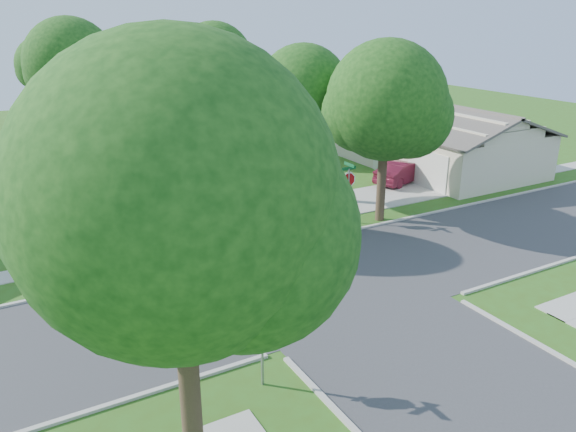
% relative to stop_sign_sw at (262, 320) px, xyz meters
% --- Properties ---
extents(ground, '(100.00, 100.00, 0.00)m').
position_rel_stop_sign_sw_xyz_m(ground, '(4.70, 4.70, -2.03)').
color(ground, '#335417').
rests_on(ground, ground).
extents(road_ns, '(7.00, 100.00, 0.02)m').
position_rel_stop_sign_sw_xyz_m(road_ns, '(4.70, 4.70, -2.03)').
color(road_ns, '#333335').
rests_on(road_ns, ground).
extents(sidewalk_ne, '(1.20, 40.00, 0.04)m').
position_rel_stop_sign_sw_xyz_m(sidewalk_ne, '(10.80, 30.70, -2.01)').
color(sidewalk_ne, '#9E9B91').
rests_on(sidewalk_ne, ground).
extents(sidewalk_nw, '(1.20, 40.00, 0.04)m').
position_rel_stop_sign_sw_xyz_m(sidewalk_nw, '(-1.40, 30.70, -2.01)').
color(sidewalk_nw, '#9E9B91').
rests_on(sidewalk_nw, ground).
extents(driveway, '(8.80, 3.60, 0.05)m').
position_rel_stop_sign_sw_xyz_m(driveway, '(12.60, 11.80, -2.01)').
color(driveway, '#9E9B91').
rests_on(driveway, ground).
extents(stop_sign_sw, '(1.05, 0.80, 2.98)m').
position_rel_stop_sign_sw_xyz_m(stop_sign_sw, '(0.00, 0.00, 0.00)').
color(stop_sign_sw, gray).
rests_on(stop_sign_sw, ground).
extents(stop_sign_ne, '(1.05, 0.80, 2.98)m').
position_rel_stop_sign_sw_xyz_m(stop_sign_ne, '(9.40, 9.40, 0.00)').
color(stop_sign_ne, gray).
rests_on(stop_sign_ne, ground).
extents(tree_e_near, '(4.97, 4.80, 8.28)m').
position_rel_stop_sign_sw_xyz_m(tree_e_near, '(9.45, 13.71, 3.61)').
color(tree_e_near, '#38281C').
rests_on(tree_e_near, ground).
extents(tree_e_mid, '(5.59, 5.40, 9.21)m').
position_rel_stop_sign_sw_xyz_m(tree_e_mid, '(9.46, 25.71, 4.22)').
color(tree_e_mid, '#38281C').
rests_on(tree_e_mid, ground).
extents(tree_e_far, '(5.17, 5.00, 8.72)m').
position_rel_stop_sign_sw_xyz_m(tree_e_far, '(9.45, 38.71, 3.95)').
color(tree_e_far, '#38281C').
rests_on(tree_e_far, ground).
extents(tree_w_near, '(5.38, 5.20, 8.97)m').
position_rel_stop_sign_sw_xyz_m(tree_w_near, '(0.06, 13.71, 4.08)').
color(tree_w_near, '#38281C').
rests_on(tree_w_near, ground).
extents(tree_w_mid, '(5.80, 5.60, 9.56)m').
position_rel_stop_sign_sw_xyz_m(tree_w_mid, '(0.06, 25.71, 4.46)').
color(tree_w_mid, '#38281C').
rests_on(tree_w_mid, ground).
extents(tree_w_far, '(4.76, 4.60, 8.04)m').
position_rel_stop_sign_sw_xyz_m(tree_w_far, '(0.05, 38.71, 3.48)').
color(tree_w_far, '#38281C').
rests_on(tree_w_far, ground).
extents(tree_sw_corner, '(6.21, 6.00, 9.55)m').
position_rel_stop_sign_sw_xyz_m(tree_sw_corner, '(-2.74, -2.29, 4.23)').
color(tree_sw_corner, '#38281C').
rests_on(tree_sw_corner, ground).
extents(tree_ne_corner, '(5.80, 5.60, 8.66)m').
position_rel_stop_sign_sw_xyz_m(tree_ne_corner, '(11.06, 8.91, 3.56)').
color(tree_ne_corner, '#38281C').
rests_on(tree_ne_corner, ground).
extents(house_ne_near, '(8.42, 13.60, 4.23)m').
position_rel_stop_sign_sw_xyz_m(house_ne_near, '(20.69, 15.70, -0.51)').
color(house_ne_near, beige).
rests_on(house_ne_near, ground).
extents(house_ne_far, '(8.42, 13.60, 4.23)m').
position_rel_stop_sign_sw_xyz_m(house_ne_far, '(20.69, 33.70, -0.51)').
color(house_ne_far, beige).
rests_on(house_ne_far, ground).
extents(car_driveway, '(4.39, 2.63, 1.37)m').
position_rel_stop_sign_sw_xyz_m(car_driveway, '(16.20, 13.40, -1.35)').
color(car_driveway, '#5C1223').
rests_on(car_driveway, ground).
extents(car_curb_east, '(1.99, 4.10, 1.35)m').
position_rel_stop_sign_sw_xyz_m(car_curb_east, '(7.19, 31.41, -1.36)').
color(car_curb_east, black).
rests_on(car_curb_east, ground).
extents(car_curb_west, '(2.16, 4.54, 1.28)m').
position_rel_stop_sign_sw_xyz_m(car_curb_west, '(3.34, 48.88, -1.39)').
color(car_curb_west, black).
rests_on(car_curb_west, ground).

